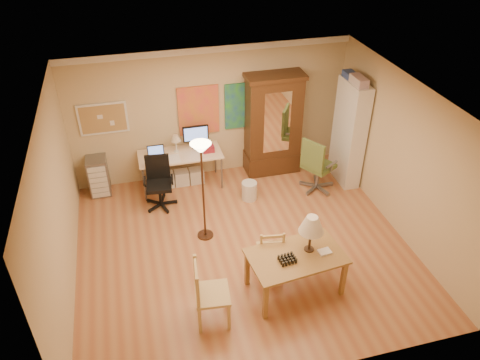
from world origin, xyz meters
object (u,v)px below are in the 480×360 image
object	(u,v)px
bookshelf	(349,133)
armoire	(273,131)
dining_table	(302,246)
computer_desk	(182,165)
office_chair_green	(316,176)
office_chair_black	(160,193)

from	to	relation	value
bookshelf	armoire	bearing A→B (deg)	152.27
dining_table	computer_desk	bearing A→B (deg)	111.40
dining_table	bookshelf	distance (m)	3.28
dining_table	office_chair_green	distance (m)	2.76
office_chair_black	bookshelf	bearing A→B (deg)	-0.46
office_chair_green	bookshelf	distance (m)	1.05
office_chair_green	computer_desk	bearing A→B (deg)	161.54
bookshelf	dining_table	bearing A→B (deg)	-126.90
computer_desk	armoire	size ratio (longest dim) A/B	0.76
computer_desk	office_chair_black	world-z (taller)	computer_desk
office_chair_green	armoire	distance (m)	1.28
armoire	computer_desk	bearing A→B (deg)	-177.53
computer_desk	bookshelf	distance (m)	3.35
office_chair_green	armoire	xyz separation A→B (m)	(-0.63, 0.93, 0.62)
office_chair_green	bookshelf	xyz separation A→B (m)	(0.70, 0.23, 0.75)
computer_desk	office_chair_green	xyz separation A→B (m)	(2.53, -0.85, -0.14)
office_chair_green	dining_table	bearing A→B (deg)	-117.81
computer_desk	armoire	bearing A→B (deg)	2.47
computer_desk	armoire	distance (m)	1.96
office_chair_black	computer_desk	bearing A→B (deg)	48.27
office_chair_black	armoire	distance (m)	2.60
office_chair_black	bookshelf	size ratio (longest dim) A/B	0.47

